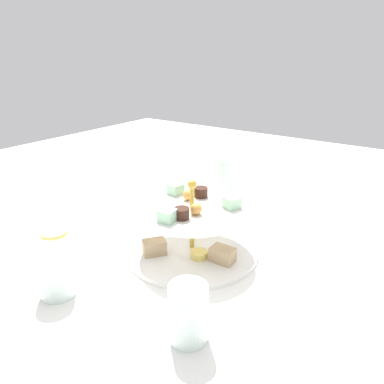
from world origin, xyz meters
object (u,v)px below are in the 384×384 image
at_px(teacup_with_saucer, 55,242).
at_px(water_glass_mid_back, 188,313).
at_px(tiered_serving_stand, 192,232).
at_px(water_glass_short_left, 56,276).
at_px(water_glass_tall_right, 224,181).
at_px(butter_knife_right, 109,206).
at_px(butter_knife_left, 351,263).

distance_m(teacup_with_saucer, water_glass_mid_back, 0.39).
distance_m(tiered_serving_stand, water_glass_mid_back, 0.25).
bearing_deg(water_glass_short_left, teacup_with_saucer, 145.91).
height_order(water_glass_tall_right, water_glass_short_left, water_glass_tall_right).
height_order(water_glass_short_left, teacup_with_saucer, water_glass_short_left).
distance_m(water_glass_tall_right, butter_knife_right, 0.33).
distance_m(water_glass_tall_right, teacup_with_saucer, 0.47).
relative_size(butter_knife_right, water_glass_mid_back, 1.81).
height_order(teacup_with_saucer, butter_knife_right, teacup_with_saucer).
relative_size(tiered_serving_stand, butter_knife_left, 1.69).
height_order(tiered_serving_stand, water_glass_short_left, tiered_serving_stand).
distance_m(butter_knife_right, water_glass_mid_back, 0.54).
bearing_deg(teacup_with_saucer, tiered_serving_stand, 35.29).
bearing_deg(butter_knife_left, butter_knife_right, 60.48).
distance_m(water_glass_short_left, butter_knife_left, 0.58).
bearing_deg(butter_knife_right, water_glass_mid_back, 63.84).
xyz_separation_m(tiered_serving_stand, water_glass_mid_back, (0.14, -0.21, -0.00)).
bearing_deg(water_glass_short_left, butter_knife_right, 123.80).
bearing_deg(water_glass_tall_right, water_glass_mid_back, -65.35).
bearing_deg(water_glass_short_left, water_glass_mid_back, 10.55).
distance_m(water_glass_tall_right, water_glass_short_left, 0.53).
xyz_separation_m(teacup_with_saucer, water_glass_mid_back, (0.38, -0.04, 0.02)).
distance_m(butter_knife_left, butter_knife_right, 0.63).
bearing_deg(butter_knife_right, butter_knife_left, 101.92).
bearing_deg(water_glass_mid_back, water_glass_short_left, -169.45).
xyz_separation_m(tiered_serving_stand, butter_knife_right, (-0.33, 0.06, -0.05)).
relative_size(tiered_serving_stand, water_glass_short_left, 3.75).
height_order(water_glass_tall_right, butter_knife_right, water_glass_tall_right).
bearing_deg(water_glass_tall_right, butter_knife_right, -139.51).
bearing_deg(teacup_with_saucer, water_glass_tall_right, 69.94).
distance_m(butter_knife_left, water_glass_mid_back, 0.40).
height_order(teacup_with_saucer, water_glass_mid_back, water_glass_mid_back).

